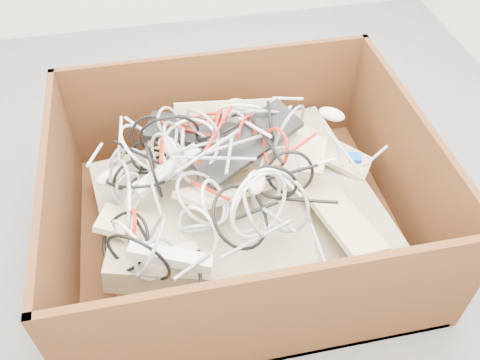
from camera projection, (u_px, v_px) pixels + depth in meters
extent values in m
plane|color=#565658|center=(253.00, 184.00, 2.28)|extent=(3.00, 3.00, 0.00)
cube|color=#3A1E0E|center=(241.00, 232.00, 2.08)|extent=(1.33, 1.11, 0.03)
cube|color=#3A1E0E|center=(217.00, 103.00, 2.26)|extent=(1.33, 0.03, 0.52)
cube|color=#3A1E0E|center=(277.00, 321.00, 1.53)|extent=(1.33, 0.02, 0.52)
cube|color=#3A1E0E|center=(404.00, 167.00, 1.99)|extent=(0.02, 1.06, 0.52)
cube|color=#3A1E0E|center=(62.00, 218.00, 1.81)|extent=(0.02, 1.06, 0.52)
cube|color=tan|center=(240.00, 216.00, 2.04)|extent=(1.17, 1.01, 0.21)
cube|color=tan|center=(215.00, 223.00, 1.91)|extent=(0.84, 0.75, 0.23)
cube|color=beige|center=(198.00, 187.00, 1.98)|extent=(0.44, 0.36, 0.07)
cube|color=beige|center=(322.00, 147.00, 2.13)|extent=(0.43, 0.37, 0.13)
cube|color=beige|center=(260.00, 272.00, 1.74)|extent=(0.35, 0.44, 0.08)
cube|color=beige|center=(159.00, 232.00, 1.77)|extent=(0.44, 0.28, 0.16)
cube|color=beige|center=(340.00, 215.00, 1.84)|extent=(0.23, 0.44, 0.10)
cube|color=beige|center=(228.00, 119.00, 2.05)|extent=(0.43, 0.12, 0.16)
cube|color=beige|center=(230.00, 189.00, 1.85)|extent=(0.42, 0.33, 0.23)
cube|color=beige|center=(270.00, 151.00, 1.93)|extent=(0.44, 0.31, 0.12)
cube|color=black|center=(202.00, 133.00, 1.94)|extent=(0.45, 0.28, 0.07)
cube|color=black|center=(247.00, 142.00, 1.85)|extent=(0.45, 0.32, 0.12)
ellipsoid|color=beige|center=(110.00, 176.00, 1.88)|extent=(0.13, 0.12, 0.04)
ellipsoid|color=beige|center=(332.00, 114.00, 2.06)|extent=(0.13, 0.12, 0.04)
ellipsoid|color=beige|center=(183.00, 251.00, 1.66)|extent=(0.12, 0.09, 0.04)
ellipsoid|color=beige|center=(256.00, 182.00, 1.70)|extent=(0.10, 0.13, 0.04)
ellipsoid|color=beige|center=(169.00, 146.00, 1.86)|extent=(0.11, 0.13, 0.04)
cube|color=silver|center=(168.00, 170.00, 1.82)|extent=(0.26, 0.15, 0.11)
cube|color=silver|center=(170.00, 257.00, 1.59)|extent=(0.27, 0.13, 0.09)
cube|color=blue|center=(355.00, 158.00, 1.86)|extent=(0.05, 0.05, 0.03)
torus|color=gray|center=(171.00, 162.00, 1.81)|extent=(0.12, 0.19, 0.16)
torus|color=gray|center=(168.00, 122.00, 1.93)|extent=(0.13, 0.12, 0.13)
torus|color=gray|center=(167.00, 150.00, 1.92)|extent=(0.13, 0.24, 0.21)
torus|color=silver|center=(190.00, 146.00, 1.83)|extent=(0.28, 0.25, 0.16)
torus|color=silver|center=(129.00, 173.00, 1.92)|extent=(0.25, 0.18, 0.21)
torus|color=black|center=(137.00, 180.00, 1.83)|extent=(0.31, 0.27, 0.17)
torus|color=silver|center=(198.00, 232.00, 1.63)|extent=(0.17, 0.17, 0.19)
torus|color=gray|center=(128.00, 185.00, 1.78)|extent=(0.13, 0.09, 0.14)
torus|color=black|center=(220.00, 126.00, 1.93)|extent=(0.24, 0.25, 0.16)
torus|color=gray|center=(151.00, 246.00, 1.58)|extent=(0.16, 0.29, 0.27)
torus|color=gray|center=(261.00, 115.00, 1.96)|extent=(0.19, 0.16, 0.17)
torus|color=silver|center=(145.00, 148.00, 1.93)|extent=(0.24, 0.33, 0.24)
torus|color=#A41A0B|center=(249.00, 137.00, 1.90)|extent=(0.06, 0.18, 0.18)
torus|color=silver|center=(241.00, 119.00, 2.03)|extent=(0.17, 0.20, 0.16)
torus|color=#A41A0B|center=(215.00, 137.00, 1.92)|extent=(0.11, 0.30, 0.31)
torus|color=black|center=(153.00, 170.00, 1.85)|extent=(0.05, 0.29, 0.30)
torus|color=gray|center=(255.00, 211.00, 1.62)|extent=(0.11, 0.25, 0.23)
torus|color=gray|center=(289.00, 130.00, 1.88)|extent=(0.21, 0.21, 0.28)
torus|color=silver|center=(239.00, 129.00, 1.96)|extent=(0.10, 0.15, 0.16)
torus|color=black|center=(290.00, 173.00, 1.73)|extent=(0.20, 0.11, 0.18)
torus|color=#A41A0B|center=(201.00, 119.00, 1.94)|extent=(0.15, 0.14, 0.09)
torus|color=black|center=(169.00, 135.00, 1.87)|extent=(0.26, 0.07, 0.25)
torus|color=gray|center=(119.00, 181.00, 1.77)|extent=(0.11, 0.21, 0.20)
torus|color=gray|center=(155.00, 259.00, 1.63)|extent=(0.16, 0.13, 0.15)
torus|color=gray|center=(196.00, 229.00, 1.63)|extent=(0.16, 0.09, 0.15)
torus|color=gray|center=(182.00, 152.00, 1.82)|extent=(0.15, 0.34, 0.31)
torus|color=#A41A0B|center=(246.00, 132.00, 1.89)|extent=(0.12, 0.15, 0.18)
torus|color=gray|center=(118.00, 156.00, 1.92)|extent=(0.10, 0.12, 0.12)
torus|color=silver|center=(279.00, 124.00, 2.03)|extent=(0.15, 0.21, 0.23)
torus|color=black|center=(274.00, 183.00, 1.67)|extent=(0.20, 0.10, 0.21)
torus|color=silver|center=(133.00, 198.00, 1.78)|extent=(0.09, 0.15, 0.17)
torus|color=silver|center=(129.00, 239.00, 1.65)|extent=(0.15, 0.19, 0.23)
torus|color=silver|center=(214.00, 202.00, 1.68)|extent=(0.12, 0.22, 0.20)
torus|color=silver|center=(257.00, 203.00, 1.67)|extent=(0.28, 0.20, 0.33)
torus|color=silver|center=(243.00, 116.00, 1.99)|extent=(0.28, 0.17, 0.24)
torus|color=black|center=(141.00, 157.00, 1.94)|extent=(0.13, 0.11, 0.15)
torus|color=black|center=(241.00, 217.00, 1.62)|extent=(0.27, 0.25, 0.18)
torus|color=black|center=(128.00, 174.00, 1.86)|extent=(0.17, 0.12, 0.20)
torus|color=gray|center=(279.00, 167.00, 1.80)|extent=(0.17, 0.19, 0.13)
torus|color=gray|center=(183.00, 144.00, 1.85)|extent=(0.04, 0.17, 0.17)
torus|color=silver|center=(126.00, 209.00, 1.75)|extent=(0.09, 0.29, 0.29)
torus|color=#A41A0B|center=(132.00, 225.00, 1.63)|extent=(0.06, 0.16, 0.15)
torus|color=black|center=(152.00, 137.00, 1.97)|extent=(0.24, 0.11, 0.22)
torus|color=black|center=(272.00, 129.00, 1.92)|extent=(0.08, 0.25, 0.24)
torus|color=#A41A0B|center=(275.00, 148.00, 1.77)|extent=(0.09, 0.21, 0.20)
torus|color=gray|center=(203.00, 125.00, 1.83)|extent=(0.13, 0.15, 0.16)
torus|color=black|center=(125.00, 242.00, 1.68)|extent=(0.24, 0.25, 0.16)
torus|color=silver|center=(166.00, 156.00, 1.86)|extent=(0.15, 0.23, 0.26)
torus|color=gray|center=(203.00, 198.00, 1.69)|extent=(0.25, 0.30, 0.19)
torus|color=gray|center=(279.00, 202.00, 1.71)|extent=(0.24, 0.23, 0.30)
torus|color=silver|center=(259.00, 204.00, 1.60)|extent=(0.30, 0.17, 0.33)
torus|color=black|center=(139.00, 258.00, 1.61)|extent=(0.20, 0.16, 0.24)
cylinder|color=black|center=(200.00, 280.00, 1.59)|extent=(0.03, 0.20, 0.05)
cylinder|color=black|center=(143.00, 233.00, 1.66)|extent=(0.05, 0.13, 0.04)
cylinder|color=silver|center=(254.00, 127.00, 1.83)|extent=(0.09, 0.19, 0.07)
cylinder|color=gray|center=(208.00, 151.00, 1.73)|extent=(0.25, 0.15, 0.04)
cylinder|color=gray|center=(263.00, 112.00, 2.02)|extent=(0.21, 0.04, 0.07)
cylinder|color=gray|center=(257.00, 239.00, 1.59)|extent=(0.25, 0.10, 0.03)
cylinder|color=silver|center=(309.00, 166.00, 1.80)|extent=(0.19, 0.02, 0.05)
cylinder|color=#A41A0B|center=(303.00, 143.00, 1.83)|extent=(0.13, 0.10, 0.02)
cylinder|color=silver|center=(95.00, 155.00, 1.94)|extent=(0.06, 0.15, 0.04)
cylinder|color=gray|center=(240.00, 142.00, 1.78)|extent=(0.26, 0.11, 0.05)
cylinder|color=gray|center=(229.00, 153.00, 1.72)|extent=(0.07, 0.19, 0.02)
cylinder|color=#A41A0B|center=(205.00, 188.00, 1.73)|extent=(0.15, 0.20, 0.08)
cylinder|color=black|center=(254.00, 211.00, 1.67)|extent=(0.17, 0.04, 0.04)
cylinder|color=gray|center=(320.00, 250.00, 1.61)|extent=(0.02, 0.20, 0.03)
cylinder|color=black|center=(307.00, 200.00, 1.71)|extent=(0.20, 0.08, 0.02)
cylinder|color=#A41A0B|center=(215.00, 134.00, 1.79)|extent=(0.17, 0.23, 0.07)
cylinder|color=gray|center=(156.00, 197.00, 1.73)|extent=(0.04, 0.16, 0.06)
cylinder|color=silver|center=(141.00, 129.00, 1.96)|extent=(0.12, 0.17, 0.01)
cylinder|color=gray|center=(269.00, 136.00, 1.96)|extent=(0.21, 0.04, 0.08)
cylinder|color=#A41A0B|center=(189.00, 130.00, 1.92)|extent=(0.20, 0.09, 0.06)
cylinder|color=silver|center=(288.00, 98.00, 2.16)|extent=(0.14, 0.02, 0.04)
cylinder|color=gray|center=(343.00, 150.00, 1.83)|extent=(0.09, 0.22, 0.07)
cylinder|color=#A41A0B|center=(162.00, 144.00, 1.83)|extent=(0.04, 0.27, 0.09)
cylinder|color=#A41A0B|center=(238.00, 128.00, 1.98)|extent=(0.13, 0.02, 0.02)
cylinder|color=gray|center=(279.00, 220.00, 1.65)|extent=(0.10, 0.10, 0.05)
cylinder|color=silver|center=(286.00, 180.00, 1.73)|extent=(0.09, 0.14, 0.05)
cylinder|color=gray|center=(215.00, 158.00, 1.73)|extent=(0.28, 0.04, 0.05)
cylinder|color=gray|center=(192.00, 266.00, 1.54)|extent=(0.13, 0.11, 0.05)
cylinder|color=gray|center=(198.00, 146.00, 1.79)|extent=(0.23, 0.09, 0.05)
cylinder|color=black|center=(277.00, 176.00, 1.72)|extent=(0.28, 0.03, 0.08)
cylinder|color=silver|center=(151.00, 132.00, 2.09)|extent=(0.06, 0.21, 0.02)
cylinder|color=black|center=(136.00, 152.00, 1.86)|extent=(0.16, 0.16, 0.02)
cylinder|color=black|center=(267.00, 139.00, 1.77)|extent=(0.06, 0.29, 0.03)
cylinder|color=silver|center=(120.00, 138.00, 2.01)|extent=(0.04, 0.21, 0.06)
cylinder|color=gray|center=(376.00, 156.00, 1.90)|extent=(0.12, 0.08, 0.03)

